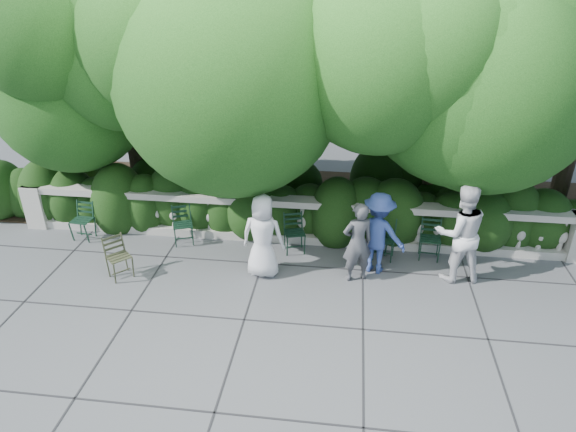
# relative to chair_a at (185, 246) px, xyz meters

# --- Properties ---
(ground) EXTENTS (90.00, 90.00, 0.00)m
(ground) POSITION_rel_chair_a_xyz_m (2.24, -1.26, 0.00)
(ground) COLOR #47494E
(ground) RESTS_ON ground
(balustrade) EXTENTS (12.00, 0.44, 1.00)m
(balustrade) POSITION_rel_chair_a_xyz_m (2.24, 0.54, 0.49)
(balustrade) COLOR #9E998E
(balustrade) RESTS_ON ground
(shrub_hedge) EXTENTS (15.00, 2.60, 1.70)m
(shrub_hedge) POSITION_rel_chair_a_xyz_m (2.24, 1.74, 0.00)
(shrub_hedge) COLOR black
(shrub_hedge) RESTS_ON ground
(tree_canopy) EXTENTS (15.04, 6.52, 6.78)m
(tree_canopy) POSITION_rel_chair_a_xyz_m (2.93, 1.93, 3.96)
(tree_canopy) COLOR #3F3023
(tree_canopy) RESTS_ON ground
(chair_a) EXTENTS (0.58, 0.61, 0.84)m
(chair_a) POSITION_rel_chair_a_xyz_m (0.00, 0.00, 0.00)
(chair_a) COLOR black
(chair_a) RESTS_ON ground
(chair_b) EXTENTS (0.48, 0.52, 0.84)m
(chair_b) POSITION_rel_chair_a_xyz_m (-2.28, -0.09, 0.00)
(chair_b) COLOR black
(chair_b) RESTS_ON ground
(chair_c) EXTENTS (0.58, 0.60, 0.84)m
(chair_c) POSITION_rel_chair_a_xyz_m (4.03, 0.07, 0.00)
(chair_c) COLOR black
(chair_c) RESTS_ON ground
(chair_d) EXTENTS (0.56, 0.59, 0.84)m
(chair_d) POSITION_rel_chair_a_xyz_m (2.37, -0.06, 0.00)
(chair_d) COLOR black
(chair_d) RESTS_ON ground
(chair_e) EXTENTS (0.48, 0.51, 0.84)m
(chair_e) POSITION_rel_chair_a_xyz_m (5.05, 0.02, 0.00)
(chair_e) COLOR black
(chair_e) RESTS_ON ground
(chair_f) EXTENTS (0.52, 0.55, 0.84)m
(chair_f) POSITION_rel_chair_a_xyz_m (4.13, -0.08, 0.00)
(chair_f) COLOR black
(chair_f) RESTS_ON ground
(chair_weathered) EXTENTS (0.65, 0.65, 0.84)m
(chair_weathered) POSITION_rel_chair_a_xyz_m (-0.75, -1.37, 0.00)
(chair_weathered) COLOR black
(chair_weathered) RESTS_ON ground
(person_businessman) EXTENTS (0.85, 0.59, 1.66)m
(person_businessman) POSITION_rel_chair_a_xyz_m (1.84, -0.82, 0.83)
(person_businessman) COLOR silver
(person_businessman) RESTS_ON ground
(person_woman_grey) EXTENTS (0.68, 0.57, 1.59)m
(person_woman_grey) POSITION_rel_chair_a_xyz_m (3.60, -0.77, 0.79)
(person_woman_grey) COLOR #424347
(person_woman_grey) RESTS_ON ground
(person_casual_man) EXTENTS (1.05, 0.88, 1.94)m
(person_casual_man) POSITION_rel_chair_a_xyz_m (5.46, -0.49, 0.97)
(person_casual_man) COLOR silver
(person_casual_man) RESTS_ON ground
(person_older_blue) EXTENTS (1.20, 0.91, 1.64)m
(person_older_blue) POSITION_rel_chair_a_xyz_m (3.98, -0.42, 0.82)
(person_older_blue) COLOR #2E438A
(person_older_blue) RESTS_ON ground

